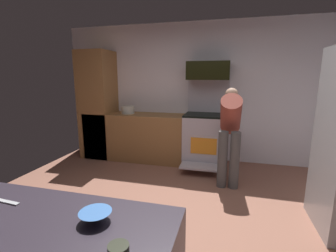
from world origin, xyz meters
TOP-DOWN VIEW (x-y plane):
  - ground_plane at (0.00, 0.00)m, footprint 5.20×4.80m
  - wall_back at (0.00, 2.34)m, footprint 5.20×0.12m
  - lower_cabinet_run at (-0.90, 1.98)m, footprint 2.40×0.60m
  - cabinet_column at (-1.90, 1.98)m, footprint 0.60×0.60m
  - oven_range at (0.26, 1.97)m, footprint 0.76×0.97m
  - microwave at (0.26, 2.06)m, footprint 0.74×0.38m
  - person_cook at (0.68, 1.26)m, footprint 0.31×0.65m
  - mixing_bowl_large at (0.04, -1.33)m, footprint 0.16×0.16m
  - knife_chef at (-0.56, -1.30)m, footprint 0.21×0.04m
  - stock_pot at (-1.26, 1.98)m, footprint 0.26×0.26m

SIDE VIEW (x-z plane):
  - ground_plane at x=0.00m, z-range -0.02..0.00m
  - lower_cabinet_run at x=-0.90m, z-range 0.00..0.90m
  - oven_range at x=0.26m, z-range -0.26..1.29m
  - person_cook at x=0.68m, z-range 0.14..1.58m
  - knife_chef at x=-0.56m, z-range 0.90..0.91m
  - mixing_bowl_large at x=0.04m, z-range 0.90..0.95m
  - stock_pot at x=-1.26m, z-range 0.90..1.05m
  - cabinet_column at x=-1.90m, z-range 0.00..2.10m
  - wall_back at x=0.00m, z-range 0.00..2.60m
  - microwave at x=0.26m, z-range 1.55..1.87m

